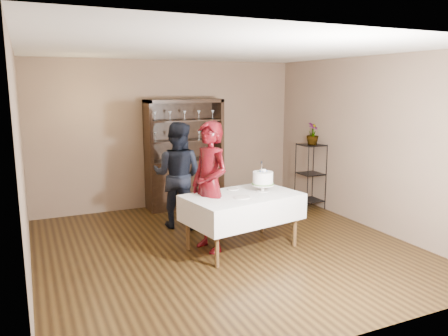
{
  "coord_description": "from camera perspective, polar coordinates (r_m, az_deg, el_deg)",
  "views": [
    {
      "loc": [
        -2.43,
        -5.29,
        2.24
      ],
      "look_at": [
        0.03,
        0.1,
        1.12
      ],
      "focal_mm": 35.0,
      "sensor_mm": 36.0,
      "label": 1
    }
  ],
  "objects": [
    {
      "name": "plate_far",
      "position": [
        6.29,
        1.13,
        -2.76
      ],
      "size": [
        0.19,
        0.19,
        0.01
      ],
      "primitive_type": "cylinder",
      "rotation": [
        0.0,
        0.0,
        -0.14
      ],
      "color": "silver",
      "rests_on": "cake_table"
    },
    {
      "name": "woman",
      "position": [
        5.93,
        -1.87,
        -2.46
      ],
      "size": [
        0.59,
        0.74,
        1.78
      ],
      "primitive_type": "imported",
      "rotation": [
        0.0,
        0.0,
        -1.3
      ],
      "color": "#38050F",
      "rests_on": "floor"
    },
    {
      "name": "potted_plant",
      "position": [
        8.06,
        11.5,
        4.4
      ],
      "size": [
        0.3,
        0.3,
        0.4
      ],
      "primitive_type": "imported",
      "rotation": [
        0.0,
        0.0,
        0.52
      ],
      "color": "#4B7537",
      "rests_on": "plant_etagere"
    },
    {
      "name": "floor",
      "position": [
        6.24,
        0.15,
        -10.34
      ],
      "size": [
        5.0,
        5.0,
        0.0
      ],
      "primitive_type": "plane",
      "color": "black",
      "rests_on": "ground"
    },
    {
      "name": "cake_table",
      "position": [
        6.05,
        2.38,
        -5.14
      ],
      "size": [
        1.68,
        1.2,
        0.77
      ],
      "rotation": [
        0.0,
        0.0,
        0.17
      ],
      "color": "silver",
      "rests_on": "floor"
    },
    {
      "name": "cake",
      "position": [
        6.17,
        5.1,
        -1.45
      ],
      "size": [
        0.32,
        0.32,
        0.44
      ],
      "rotation": [
        0.0,
        0.0,
        0.12
      ],
      "color": "silver",
      "rests_on": "cake_table"
    },
    {
      "name": "plate_near",
      "position": [
        5.83,
        2.35,
        -3.84
      ],
      "size": [
        0.23,
        0.23,
        0.01
      ],
      "primitive_type": "cylinder",
      "rotation": [
        0.0,
        0.0,
        0.05
      ],
      "color": "silver",
      "rests_on": "cake_table"
    },
    {
      "name": "man",
      "position": [
        6.98,
        -6.08,
        -0.9
      ],
      "size": [
        1.04,
        1.0,
        1.69
      ],
      "primitive_type": "imported",
      "rotation": [
        0.0,
        0.0,
        2.51
      ],
      "color": "black",
      "rests_on": "floor"
    },
    {
      "name": "china_hutch",
      "position": [
        8.14,
        -5.19,
        -0.5
      ],
      "size": [
        1.4,
        0.48,
        2.0
      ],
      "color": "black",
      "rests_on": "floor"
    },
    {
      "name": "wall_left",
      "position": [
        5.37,
        -24.89,
        0.15
      ],
      "size": [
        0.02,
        5.0,
        2.7
      ],
      "primitive_type": "cube",
      "color": "brown",
      "rests_on": "floor"
    },
    {
      "name": "ceiling",
      "position": [
        5.84,
        0.17,
        15.22
      ],
      "size": [
        5.0,
        5.0,
        0.0
      ],
      "primitive_type": "plane",
      "rotation": [
        3.14,
        0.0,
        0.0
      ],
      "color": "silver",
      "rests_on": "back_wall"
    },
    {
      "name": "wall_right",
      "position": [
        7.29,
        18.35,
        3.14
      ],
      "size": [
        0.02,
        5.0,
        2.7
      ],
      "primitive_type": "cube",
      "color": "brown",
      "rests_on": "floor"
    },
    {
      "name": "plant_etagere",
      "position": [
        8.18,
        11.23,
        -0.71
      ],
      "size": [
        0.42,
        0.42,
        1.2
      ],
      "color": "black",
      "rests_on": "floor"
    },
    {
      "name": "back_wall",
      "position": [
        8.21,
        -7.16,
        4.39
      ],
      "size": [
        5.0,
        0.02,
        2.7
      ],
      "primitive_type": "cube",
      "color": "brown",
      "rests_on": "floor"
    }
  ]
}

